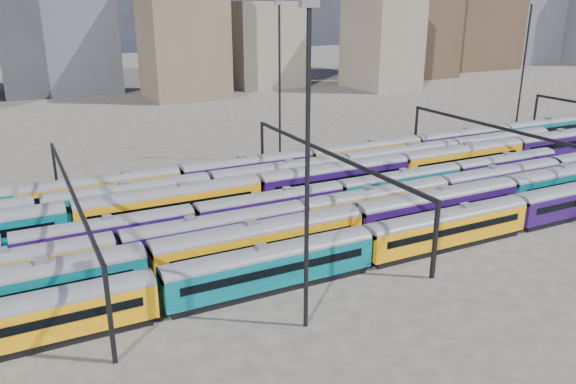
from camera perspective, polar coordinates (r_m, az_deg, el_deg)
name	(u,v)px	position (r m, az deg, el deg)	size (l,w,h in m)	color
ground	(255,226)	(67.32, -3.38, -3.43)	(500.00, 500.00, 0.00)	#3F3A35
rake_0	(447,224)	(62.84, 15.86, -3.15)	(104.33, 3.06, 5.15)	black
rake_1	(437,204)	(68.05, 14.90, -1.17)	(158.15, 3.30, 5.57)	black
rake_2	(302,214)	(63.62, 1.40, -2.20)	(122.14, 2.98, 5.01)	black
rake_3	(194,217)	(64.07, -9.53, -2.48)	(114.25, 2.79, 4.68)	black
rake_4	(258,188)	(71.60, -3.06, 0.46)	(136.02, 3.31, 5.60)	black
rake_5	(209,184)	(74.50, -7.99, 0.82)	(124.43, 3.03, 5.11)	black
rake_6	(310,159)	(85.84, 2.26, 3.36)	(121.81, 2.97, 5.00)	black
gantry_1	(71,197)	(60.47, -21.16, -0.46)	(0.35, 40.35, 8.03)	black
gantry_2	(328,161)	(69.44, 4.11, 3.17)	(0.35, 40.35, 8.03)	black
gantry_3	(505,136)	(88.24, 21.20, 5.31)	(0.35, 40.35, 8.03)	black
mast_2	(307,163)	(41.93, 1.99, 2.96)	(1.40, 0.50, 25.60)	black
mast_3	(280,78)	(91.13, -0.86, 11.55)	(1.40, 0.50, 25.60)	black
mast_5	(524,65)	(118.79, 22.84, 11.81)	(1.40, 0.50, 25.60)	black
skyline	(409,16)	(208.10, 12.23, 17.09)	(399.22, 60.48, 50.03)	#665B4C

